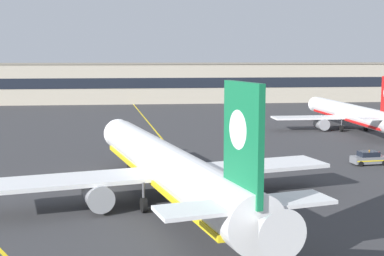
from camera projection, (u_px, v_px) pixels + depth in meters
taxiway_centreline at (185, 166)px, 62.86m from camera, size 13.84×179.51×0.01m
airliner_foreground at (166, 167)px, 46.44m from camera, size 32.23×41.00×11.65m
airliner_background at (350, 114)px, 92.92m from camera, size 27.70×35.83×10.08m
service_car_second at (369, 158)px, 63.68m from camera, size 4.33×2.26×1.79m
safety_cone_by_nose_gear at (175, 163)px, 63.58m from camera, size 0.44×0.44×0.55m
terminal_building at (176, 83)px, 149.26m from camera, size 139.59×12.40×11.22m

